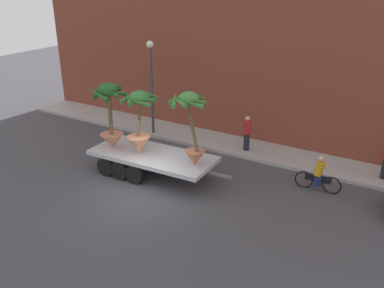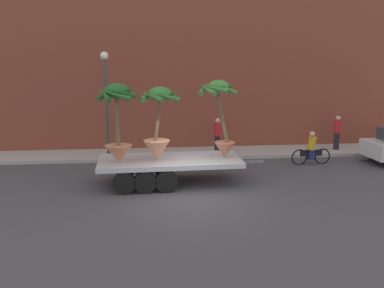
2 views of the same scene
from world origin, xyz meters
TOP-DOWN VIEW (x-y plane):
  - ground_plane at (0.00, 0.00)m, footprint 60.00×60.00m
  - sidewalk at (0.00, 6.10)m, footprint 24.00×2.20m
  - building_facade at (0.00, 7.80)m, footprint 24.00×1.20m
  - flatbed_trailer at (-0.89, 1.54)m, footprint 6.41×2.44m
  - potted_palm_rear at (1.29, 1.53)m, footprint 1.52×1.51m
  - potted_palm_middle at (-1.05, 1.33)m, footprint 1.66×1.68m
  - potted_palm_front at (-2.51, 1.21)m, footprint 1.47×1.52m
  - cyclist at (5.83, 3.79)m, footprint 1.84×0.37m
  - pedestrian_near_gate at (1.87, 5.74)m, footprint 0.36×0.36m
  - street_lamp at (-3.31, 5.30)m, footprint 0.36×0.36m

SIDE VIEW (x-z plane):
  - ground_plane at x=0.00m, z-range 0.00..0.00m
  - sidewalk at x=0.00m, z-range 0.00..0.15m
  - cyclist at x=5.83m, z-range -0.10..1.44m
  - flatbed_trailer at x=-0.89m, z-range 0.26..1.24m
  - pedestrian_near_gate at x=1.87m, z-range 0.19..1.90m
  - potted_palm_middle at x=-1.05m, z-range 0.96..3.71m
  - potted_palm_front at x=-2.51m, z-range 1.04..3.93m
  - potted_palm_rear at x=1.29m, z-range 1.22..4.18m
  - street_lamp at x=-3.31m, z-range 0.82..5.65m
  - building_facade at x=0.00m, z-range 0.00..8.62m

